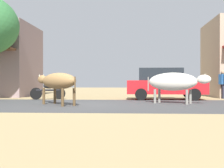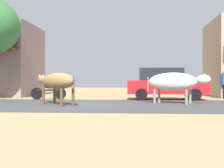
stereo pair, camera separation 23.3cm
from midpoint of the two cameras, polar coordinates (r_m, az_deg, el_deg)
ground at (r=12.24m, az=-6.89°, el=-3.91°), size 80.00×80.00×0.00m
asphalt_road at (r=12.24m, az=-6.89°, el=-3.90°), size 72.00×6.71×0.00m
parked_hatchback_car at (r=15.91m, az=10.51°, el=0.10°), size 4.10×2.03×1.64m
parked_motorcycle at (r=16.10m, az=-11.53°, el=-1.22°), size 1.79×0.59×1.06m
cow_near_brown at (r=12.06m, az=-9.96°, el=0.50°), size 2.31×2.34×1.28m
cow_far_dark at (r=12.87m, az=12.18°, el=0.40°), size 2.61×1.62×1.32m
pedestrian_by_shop at (r=17.54m, az=21.06°, el=0.33°), size 0.47×0.61×1.56m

